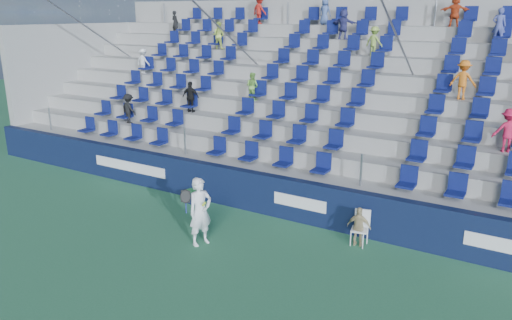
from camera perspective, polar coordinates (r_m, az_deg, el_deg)
The scene contains 7 objects.
ground at distance 12.62m, azimuth -7.51°, elevation -10.41°, with size 70.00×70.00×0.00m, color #31744C.
sponsor_wall at distance 14.75m, azimuth 0.05°, elevation -3.65°, with size 24.00×0.32×1.20m.
grandstand at distance 18.73m, azimuth 8.17°, elevation 5.44°, with size 24.00×8.17×6.63m.
tennis_player at distance 12.66m, azimuth -6.39°, elevation -5.87°, with size 0.71×0.75×1.77m.
line_judge_chair at distance 13.02m, azimuth 11.91°, elevation -7.25°, with size 0.48×0.49×0.91m.
line_judge at distance 12.89m, azimuth 11.69°, elevation -7.50°, with size 0.60×0.25×1.03m, color tan.
ball_bin at distance 15.71m, azimuth -7.27°, elevation -4.08°, with size 0.71×0.55×0.36m.
Camera 1 is at (7.17, -8.70, 5.69)m, focal length 35.00 mm.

